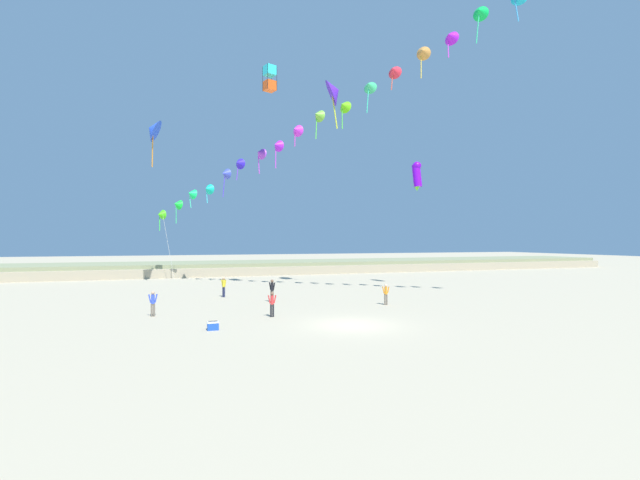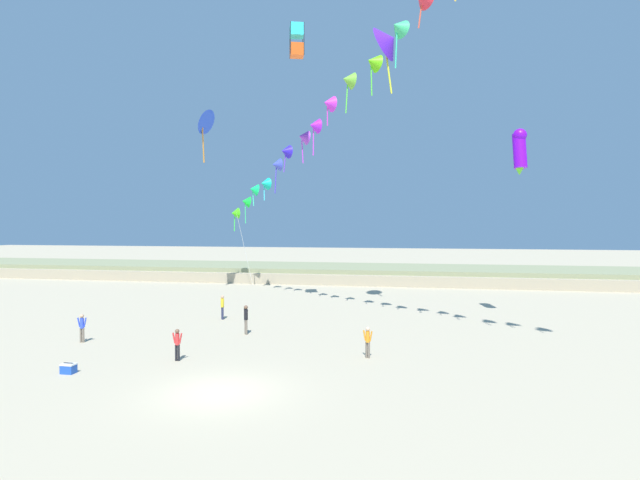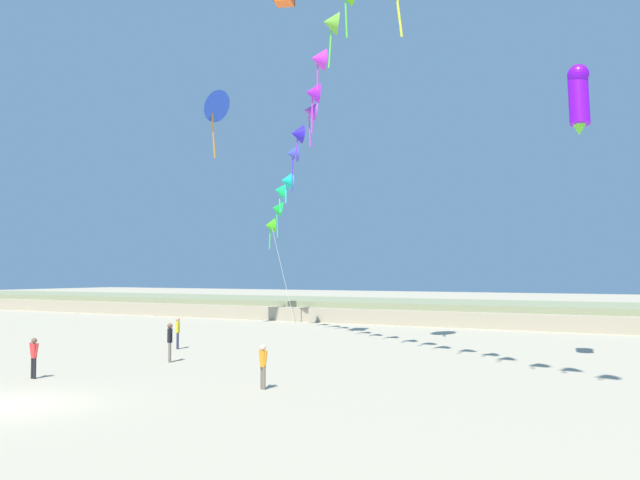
{
  "view_description": "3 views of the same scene",
  "coord_description": "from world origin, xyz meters",
  "px_view_note": "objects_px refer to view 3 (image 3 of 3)",
  "views": [
    {
      "loc": [
        -8.94,
        -21.16,
        4.52
      ],
      "look_at": [
        1.8,
        10.89,
        4.59
      ],
      "focal_mm": 24.0,
      "sensor_mm": 36.0,
      "label": 1
    },
    {
      "loc": [
        7.18,
        -17.5,
        6.29
      ],
      "look_at": [
        1.95,
        10.08,
        5.45
      ],
      "focal_mm": 28.0,
      "sensor_mm": 36.0,
      "label": 2
    },
    {
      "loc": [
        17.6,
        -13.01,
        3.87
      ],
      "look_at": [
        3.56,
        12.54,
        5.28
      ],
      "focal_mm": 38.0,
      "sensor_mm": 36.0,
      "label": 3
    }
  ],
  "objects_px": {
    "person_near_right": "(170,340)",
    "large_kite_mid_trail": "(214,105)",
    "person_far_left": "(34,355)",
    "large_kite_outer_drift": "(579,96)",
    "person_mid_center": "(178,331)",
    "person_far_right": "(263,363)"
  },
  "relations": [
    {
      "from": "person_near_right",
      "to": "large_kite_mid_trail",
      "type": "xyz_separation_m",
      "value": [
        -8.93,
        14.42,
        14.55
      ]
    },
    {
      "from": "large_kite_mid_trail",
      "to": "person_far_left",
      "type": "bearing_deg",
      "value": -69.37
    },
    {
      "from": "person_near_right",
      "to": "large_kite_outer_drift",
      "type": "xyz_separation_m",
      "value": [
        16.03,
        6.35,
        10.11
      ]
    },
    {
      "from": "person_far_left",
      "to": "person_near_right",
      "type": "bearing_deg",
      "value": 77.91
    },
    {
      "from": "person_mid_center",
      "to": "person_far_left",
      "type": "bearing_deg",
      "value": -79.82
    },
    {
      "from": "person_near_right",
      "to": "person_far_left",
      "type": "distance_m",
      "value": 6.06
    },
    {
      "from": "person_far_right",
      "to": "large_kite_outer_drift",
      "type": "xyz_separation_m",
      "value": [
        8.68,
        10.13,
        10.22
      ]
    },
    {
      "from": "person_near_right",
      "to": "person_far_right",
      "type": "xyz_separation_m",
      "value": [
        7.35,
        -3.78,
        -0.12
      ]
    },
    {
      "from": "person_far_right",
      "to": "large_kite_mid_trail",
      "type": "height_order",
      "value": "large_kite_mid_trail"
    },
    {
      "from": "person_mid_center",
      "to": "large_kite_mid_trail",
      "type": "height_order",
      "value": "large_kite_mid_trail"
    },
    {
      "from": "person_near_right",
      "to": "person_far_left",
      "type": "xyz_separation_m",
      "value": [
        -1.27,
        -5.92,
        -0.11
      ]
    },
    {
      "from": "person_far_left",
      "to": "person_far_right",
      "type": "xyz_separation_m",
      "value": [
        8.62,
        2.14,
        -0.0
      ]
    },
    {
      "from": "person_near_right",
      "to": "person_far_right",
      "type": "height_order",
      "value": "person_near_right"
    },
    {
      "from": "person_mid_center",
      "to": "person_far_right",
      "type": "relative_size",
      "value": 1.09
    },
    {
      "from": "person_mid_center",
      "to": "person_far_right",
      "type": "bearing_deg",
      "value": -37.05
    },
    {
      "from": "person_far_left",
      "to": "person_far_right",
      "type": "bearing_deg",
      "value": 13.95
    },
    {
      "from": "person_near_right",
      "to": "large_kite_outer_drift",
      "type": "distance_m",
      "value": 19.99
    },
    {
      "from": "person_far_left",
      "to": "large_kite_mid_trail",
      "type": "bearing_deg",
      "value": 110.63
    },
    {
      "from": "person_mid_center",
      "to": "large_kite_mid_trail",
      "type": "distance_m",
      "value": 18.81
    },
    {
      "from": "large_kite_mid_trail",
      "to": "person_mid_center",
      "type": "bearing_deg",
      "value": -60.44
    },
    {
      "from": "person_near_right",
      "to": "person_mid_center",
      "type": "bearing_deg",
      "value": 126.89
    },
    {
      "from": "large_kite_mid_trail",
      "to": "person_near_right",
      "type": "bearing_deg",
      "value": -58.24
    }
  ]
}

